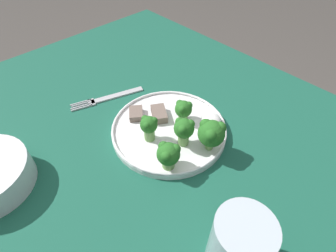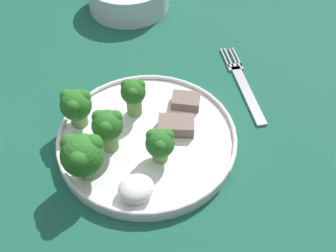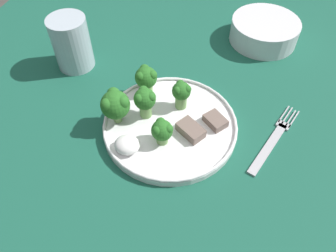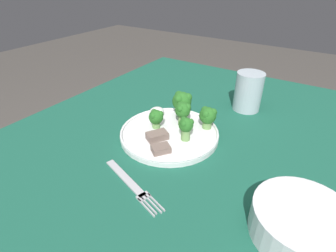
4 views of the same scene
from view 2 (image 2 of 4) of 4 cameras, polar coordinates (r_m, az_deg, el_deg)
The scene contains 11 objects.
table at distance 0.67m, azimuth -6.66°, elevation -2.91°, with size 1.09×0.96×0.72m.
dinner_plate at distance 0.53m, azimuth -3.04°, elevation -1.75°, with size 0.24×0.24×0.02m.
fork at distance 0.63m, azimuth 10.80°, elevation 6.03°, with size 0.07×0.18×0.00m.
broccoli_floret_near_rim_left at distance 0.49m, azimuth -1.16°, elevation -2.57°, with size 0.04×0.04×0.05m.
broccoli_floret_center_left at distance 0.54m, azimuth -5.05°, elevation 4.66°, with size 0.04×0.03×0.06m.
broccoli_floret_back_left at distance 0.47m, azimuth -12.37°, elevation -4.04°, with size 0.05×0.05×0.07m.
broccoli_floret_front_left at distance 0.54m, azimuth -13.21°, elevation 2.94°, with size 0.04×0.04×0.06m.
broccoli_floret_center_back at distance 0.50m, azimuth -8.76°, elevation -0.10°, with size 0.04×0.04×0.06m.
meat_slice_front_slice at distance 0.57m, azimuth 2.60°, elevation 3.64°, with size 0.05×0.05×0.01m.
meat_slice_middle_slice at distance 0.53m, azimuth 1.19°, elevation 0.07°, with size 0.06×0.05×0.02m.
sauce_dollop at distance 0.47m, azimuth -4.66°, elevation -9.08°, with size 0.04×0.04×0.02m.
Camera 2 is at (-0.13, -0.40, 1.14)m, focal length 42.00 mm.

